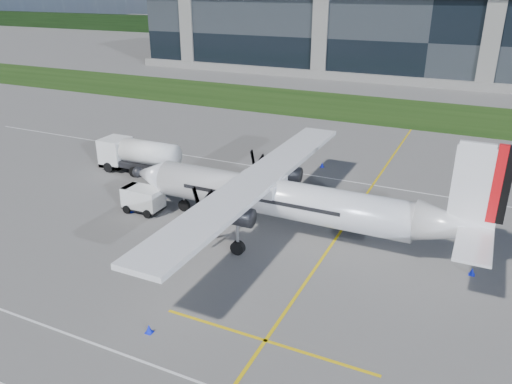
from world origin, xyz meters
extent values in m
plane|color=#585654|center=(0.00, 40.00, 0.00)|extent=(400.00, 400.00, 0.00)
cube|color=#1A380F|center=(0.00, 48.00, 0.02)|extent=(400.00, 18.00, 0.04)
cube|color=black|center=(0.00, 80.00, 7.50)|extent=(120.00, 20.00, 15.00)
cube|color=black|center=(0.00, 140.00, 3.00)|extent=(400.00, 6.00, 6.00)
cube|color=yellow|center=(3.00, 10.00, 0.01)|extent=(0.20, 70.00, 0.01)
imported|color=#F25907|center=(-6.86, 3.28, 0.90)|extent=(0.63, 0.81, 1.80)
cone|color=#0D1DE3|center=(12.25, 5.41, 0.25)|extent=(0.36, 0.36, 0.50)
cone|color=#0D1DE3|center=(-2.84, -8.04, 0.25)|extent=(0.36, 0.36, 0.50)
cone|color=#0D1DE3|center=(-12.56, 7.06, 0.25)|extent=(0.36, 0.36, 0.50)
cone|color=#0D1DE3|center=(-2.80, 20.71, 0.25)|extent=(0.36, 0.36, 0.50)
cone|color=#0D1DE3|center=(-13.37, 3.77, 0.25)|extent=(0.36, 0.36, 0.50)
camera|label=1|loc=(11.50, -25.09, 17.09)|focal=35.00mm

